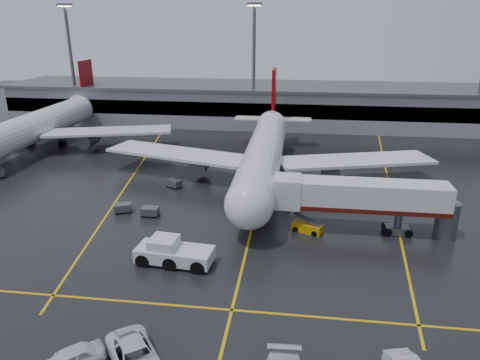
# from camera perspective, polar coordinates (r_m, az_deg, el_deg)

# --- Properties ---
(ground) EXTENTS (220.00, 220.00, 0.00)m
(ground) POSITION_cam_1_polar(r_m,az_deg,el_deg) (56.71, 2.27, -3.21)
(ground) COLOR black
(ground) RESTS_ON ground
(apron_line_centre) EXTENTS (0.25, 90.00, 0.02)m
(apron_line_centre) POSITION_cam_1_polar(r_m,az_deg,el_deg) (56.71, 2.27, -3.20)
(apron_line_centre) COLOR gold
(apron_line_centre) RESTS_ON ground
(apron_line_stop) EXTENTS (60.00, 0.25, 0.02)m
(apron_line_stop) POSITION_cam_1_polar(r_m,az_deg,el_deg) (37.61, -1.06, -16.37)
(apron_line_stop) COLOR gold
(apron_line_stop) RESTS_ON ground
(apron_line_left) EXTENTS (9.99, 69.35, 0.02)m
(apron_line_left) POSITION_cam_1_polar(r_m,az_deg,el_deg) (70.30, -13.37, 0.91)
(apron_line_left) COLOR gold
(apron_line_left) RESTS_ON ground
(apron_line_right) EXTENTS (7.57, 69.64, 0.02)m
(apron_line_right) POSITION_cam_1_polar(r_m,az_deg,el_deg) (67.16, 18.59, -0.51)
(apron_line_right) COLOR gold
(apron_line_right) RESTS_ON ground
(terminal) EXTENTS (122.00, 19.00, 8.60)m
(terminal) POSITION_cam_1_polar(r_m,az_deg,el_deg) (101.59, 4.92, 9.68)
(terminal) COLOR gray
(terminal) RESTS_ON ground
(light_mast_left) EXTENTS (3.00, 1.20, 25.45)m
(light_mast_left) POSITION_cam_1_polar(r_m,az_deg,el_deg) (106.56, -20.89, 14.48)
(light_mast_left) COLOR #595B60
(light_mast_left) RESTS_ON ground
(light_mast_mid) EXTENTS (3.00, 1.20, 25.45)m
(light_mast_mid) POSITION_cam_1_polar(r_m,az_deg,el_deg) (94.77, 1.79, 15.20)
(light_mast_mid) COLOR #595B60
(light_mast_mid) RESTS_ON ground
(main_airliner) EXTENTS (48.80, 45.60, 14.10)m
(main_airliner) POSITION_cam_1_polar(r_m,az_deg,el_deg) (64.41, 3.15, 3.61)
(main_airliner) COLOR silver
(main_airliner) RESTS_ON ground
(second_airliner) EXTENTS (48.80, 45.60, 14.10)m
(second_airliner) POSITION_cam_1_polar(r_m,az_deg,el_deg) (89.04, -24.37, 6.45)
(second_airliner) COLOR silver
(second_airliner) RESTS_ON ground
(jet_bridge) EXTENTS (19.90, 3.40, 6.05)m
(jet_bridge) POSITION_cam_1_polar(r_m,az_deg,el_deg) (50.00, 15.35, -2.34)
(jet_bridge) COLOR silver
(jet_bridge) RESTS_ON ground
(pushback_tractor) EXTENTS (7.67, 3.82, 2.65)m
(pushback_tractor) POSITION_cam_1_polar(r_m,az_deg,el_deg) (43.87, -8.65, -9.24)
(pushback_tractor) COLOR silver
(pushback_tractor) RESTS_ON ground
(belt_loader) EXTENTS (3.59, 2.54, 2.10)m
(belt_loader) POSITION_cam_1_polar(r_m,az_deg,el_deg) (50.13, 8.62, -6.03)
(belt_loader) COLOR #D3940A
(belt_loader) RESTS_ON ground
(service_van_a) EXTENTS (6.06, 6.77, 1.74)m
(service_van_a) POSITION_cam_1_polar(r_m,az_deg,el_deg) (32.86, -13.28, -21.34)
(service_van_a) COLOR silver
(service_van_a) RESTS_ON ground
(service_van_d) EXTENTS (4.77, 4.63, 1.62)m
(service_van_d) POSITION_cam_1_polar(r_m,az_deg,el_deg) (34.00, -21.19, -20.82)
(service_van_d) COLOR silver
(service_van_d) RESTS_ON ground
(baggage_cart_a) EXTENTS (2.00, 1.30, 1.12)m
(baggage_cart_a) POSITION_cam_1_polar(r_m,az_deg,el_deg) (54.40, -11.49, -3.94)
(baggage_cart_a) COLOR #595B60
(baggage_cart_a) RESTS_ON ground
(baggage_cart_b) EXTENTS (2.32, 1.90, 1.12)m
(baggage_cart_b) POSITION_cam_1_polar(r_m,az_deg,el_deg) (56.19, -14.81, -3.43)
(baggage_cart_b) COLOR #595B60
(baggage_cart_b) RESTS_ON ground
(baggage_cart_c) EXTENTS (2.38, 2.12, 1.12)m
(baggage_cart_c) POSITION_cam_1_polar(r_m,az_deg,el_deg) (62.97, -8.47, -0.40)
(baggage_cart_c) COLOR #595B60
(baggage_cart_c) RESTS_ON ground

